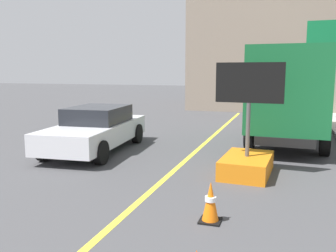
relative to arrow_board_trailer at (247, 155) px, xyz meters
The scene contains 5 objects.
arrow_board_trailer is the anchor object (origin of this frame).
box_truck 4.98m from the arrow_board_trailer, 78.53° to the left, with size 2.65×7.19×3.21m.
pickup_car 4.96m from the arrow_board_trailer, 165.70° to the left, with size 2.21×4.72×1.38m.
far_building_block 17.65m from the arrow_board_trailer, 82.06° to the left, with size 15.18×7.60×8.66m, color gray.
traffic_cone_far_lane 3.07m from the arrow_board_trailer, 95.22° to the right, with size 0.36×0.36×0.70m.
Camera 1 is at (2.62, 2.45, 2.52)m, focal length 38.87 mm.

